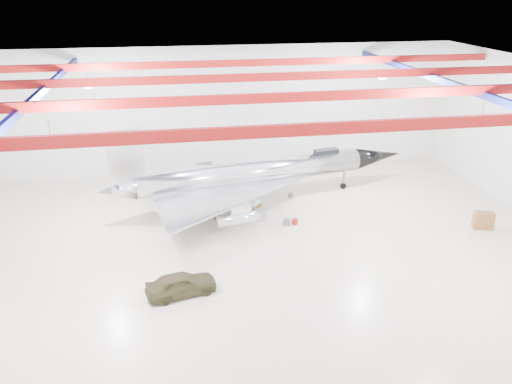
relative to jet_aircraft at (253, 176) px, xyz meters
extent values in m
plane|color=beige|center=(-0.95, -7.47, -2.21)|extent=(40.00, 40.00, 0.00)
plane|color=silver|center=(-0.95, 7.53, 3.29)|extent=(40.00, 0.00, 40.00)
plane|color=#0A0F38|center=(-0.95, -7.47, 8.79)|extent=(40.00, 40.00, 0.00)
cube|color=maroon|center=(-0.95, -16.47, 8.19)|extent=(39.50, 0.25, 0.50)
cube|color=maroon|center=(-0.95, -10.47, 8.19)|extent=(39.50, 0.25, 0.50)
cube|color=maroon|center=(-0.95, -4.47, 8.19)|extent=(39.50, 0.25, 0.50)
cube|color=maroon|center=(-0.95, 1.53, 8.19)|extent=(39.50, 0.25, 0.50)
cube|color=#0D1652|center=(-12.95, -7.47, 7.89)|extent=(0.25, 29.50, 0.40)
cube|color=#0D1652|center=(11.05, -7.47, 7.89)|extent=(0.25, 29.50, 0.40)
cube|color=silver|center=(-10.95, -13.47, 7.49)|extent=(0.55, 0.55, 0.25)
cube|color=silver|center=(9.05, -13.47, 7.49)|extent=(0.55, 0.55, 0.25)
cube|color=silver|center=(-10.95, -1.47, 7.49)|extent=(0.55, 0.55, 0.25)
cube|color=silver|center=(9.05, -1.47, 7.49)|extent=(0.55, 0.55, 0.25)
cylinder|color=silver|center=(0.05, 0.01, 0.26)|extent=(17.65, 4.91, 1.76)
cone|color=black|center=(10.88, 2.00, 0.26)|extent=(4.65, 2.53, 1.76)
cone|color=silver|center=(-9.92, -1.82, 0.26)|extent=(2.92, 2.21, 1.76)
cube|color=silver|center=(-9.05, -1.66, 2.55)|extent=(2.45, 0.55, 3.96)
cube|color=black|center=(6.11, 1.12, 1.18)|extent=(2.03, 1.04, 0.44)
cylinder|color=silver|center=(-1.68, -5.23, -0.98)|extent=(3.44, 1.38, 0.79)
cylinder|color=silver|center=(-2.07, -3.07, -0.98)|extent=(3.44, 1.38, 0.79)
cylinder|color=silver|center=(-3.03, 2.13, -0.98)|extent=(3.44, 1.38, 0.79)
cylinder|color=silver|center=(-3.43, 4.30, -0.98)|extent=(3.44, 1.38, 0.79)
cylinder|color=#59595B|center=(7.85, 1.44, -1.42)|extent=(0.16, 0.16, 1.59)
cylinder|color=black|center=(7.85, 1.44, -1.96)|extent=(0.52, 0.28, 0.49)
cylinder|color=#59595B|center=(-3.02, -2.79, -1.42)|extent=(0.16, 0.16, 1.59)
cylinder|color=black|center=(-3.02, -2.79, -1.96)|extent=(0.52, 0.28, 0.49)
cylinder|color=#59595B|center=(-3.82, 1.54, -1.42)|extent=(0.16, 0.16, 1.59)
cylinder|color=black|center=(-3.82, 1.54, -1.96)|extent=(0.52, 0.28, 0.49)
imported|color=#3A351D|center=(-5.93, -11.59, -1.56)|extent=(4.08, 2.34, 1.31)
cube|color=brown|center=(14.96, -7.17, -1.60)|extent=(1.45, 0.99, 1.21)
cube|color=maroon|center=(-2.28, 2.31, -2.07)|extent=(0.48, 0.42, 0.29)
cylinder|color=#59595B|center=(1.68, -4.31, -1.99)|extent=(0.62, 0.62, 0.43)
cube|color=olive|center=(0.14, -0.92, -2.01)|extent=(0.67, 0.60, 0.40)
cube|color=#59595B|center=(-5.19, 0.33, -2.06)|extent=(0.43, 0.35, 0.30)
cylinder|color=maroon|center=(2.29, -4.28, -2.02)|extent=(0.44, 0.44, 0.38)
cube|color=olive|center=(-0.43, -1.81, -2.02)|extent=(0.58, 0.47, 0.39)
cylinder|color=#59595B|center=(3.13, 0.46, -2.05)|extent=(0.42, 0.42, 0.33)
camera|label=1|loc=(-5.94, -34.97, 13.54)|focal=35.00mm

